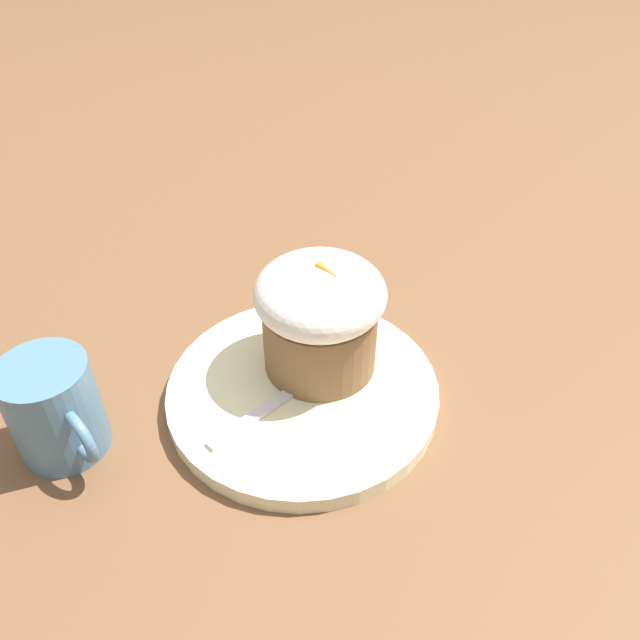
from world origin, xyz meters
name	(u,v)px	position (x,y,z in m)	size (l,w,h in m)	color
ground_plane	(303,397)	(0.00, 0.00, 0.00)	(4.00, 4.00, 0.00)	brown
dessert_plate	(303,391)	(0.00, 0.00, 0.01)	(0.23, 0.23, 0.02)	beige
carrot_cake	(320,314)	(-0.01, 0.03, 0.07)	(0.11, 0.11, 0.11)	brown
spoon	(301,383)	(0.00, 0.00, 0.02)	(0.04, 0.14, 0.01)	silver
coffee_cup	(55,409)	(-0.10, -0.17, 0.04)	(0.10, 0.07, 0.09)	teal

